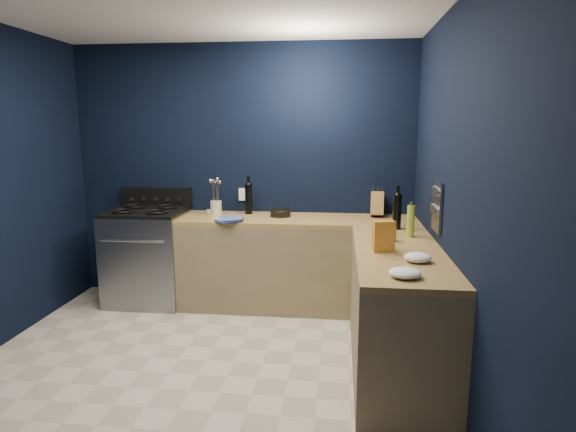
# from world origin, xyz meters

# --- Properties ---
(floor) EXTENTS (3.50, 3.50, 0.02)m
(floor) POSITION_xyz_m (0.00, 0.00, -0.01)
(floor) COLOR #B9B3A2
(floor) RESTS_ON ground
(wall_back) EXTENTS (3.50, 0.02, 2.60)m
(wall_back) POSITION_xyz_m (0.00, 1.76, 1.30)
(wall_back) COLOR black
(wall_back) RESTS_ON ground
(wall_right) EXTENTS (0.02, 3.50, 2.60)m
(wall_right) POSITION_xyz_m (1.76, 0.00, 1.30)
(wall_right) COLOR black
(wall_right) RESTS_ON ground
(wall_front) EXTENTS (3.50, 0.02, 2.60)m
(wall_front) POSITION_xyz_m (0.00, -1.76, 1.30)
(wall_front) COLOR black
(wall_front) RESTS_ON ground
(cab_back) EXTENTS (2.30, 0.63, 0.86)m
(cab_back) POSITION_xyz_m (0.60, 1.44, 0.43)
(cab_back) COLOR olive
(cab_back) RESTS_ON floor
(top_back) EXTENTS (2.30, 0.63, 0.04)m
(top_back) POSITION_xyz_m (0.60, 1.44, 0.88)
(top_back) COLOR brown
(top_back) RESTS_ON cab_back
(cab_right) EXTENTS (0.63, 1.67, 0.86)m
(cab_right) POSITION_xyz_m (1.44, 0.29, 0.43)
(cab_right) COLOR olive
(cab_right) RESTS_ON floor
(top_right) EXTENTS (0.63, 1.67, 0.04)m
(top_right) POSITION_xyz_m (1.44, 0.29, 0.88)
(top_right) COLOR brown
(top_right) RESTS_ON cab_right
(gas_range) EXTENTS (0.76, 0.66, 0.92)m
(gas_range) POSITION_xyz_m (-0.93, 1.42, 0.46)
(gas_range) COLOR gray
(gas_range) RESTS_ON floor
(oven_door) EXTENTS (0.59, 0.02, 0.42)m
(oven_door) POSITION_xyz_m (-0.93, 1.10, 0.45)
(oven_door) COLOR black
(oven_door) RESTS_ON gas_range
(cooktop) EXTENTS (0.76, 0.66, 0.03)m
(cooktop) POSITION_xyz_m (-0.93, 1.42, 0.94)
(cooktop) COLOR black
(cooktop) RESTS_ON gas_range
(backguard) EXTENTS (0.76, 0.06, 0.20)m
(backguard) POSITION_xyz_m (-0.93, 1.72, 1.04)
(backguard) COLOR black
(backguard) RESTS_ON gas_range
(spice_panel) EXTENTS (0.02, 0.28, 0.38)m
(spice_panel) POSITION_xyz_m (1.74, 0.55, 1.18)
(spice_panel) COLOR gray
(spice_panel) RESTS_ON wall_right
(wall_outlet) EXTENTS (0.09, 0.02, 0.13)m
(wall_outlet) POSITION_xyz_m (0.00, 1.74, 1.08)
(wall_outlet) COLOR white
(wall_outlet) RESTS_ON wall_back
(plate_stack) EXTENTS (0.31, 0.31, 0.03)m
(plate_stack) POSITION_xyz_m (-0.03, 1.20, 0.92)
(plate_stack) COLOR #3C6090
(plate_stack) RESTS_ON top_back
(ramekin) EXTENTS (0.12, 0.12, 0.04)m
(ramekin) POSITION_xyz_m (-0.31, 1.59, 0.92)
(ramekin) COLOR white
(ramekin) RESTS_ON top_back
(utensil_crock) EXTENTS (0.15, 0.15, 0.14)m
(utensil_crock) POSITION_xyz_m (-0.24, 1.52, 0.97)
(utensil_crock) COLOR beige
(utensil_crock) RESTS_ON top_back
(wine_bottle_back) EXTENTS (0.08, 0.08, 0.30)m
(wine_bottle_back) POSITION_xyz_m (0.08, 1.61, 1.05)
(wine_bottle_back) COLOR black
(wine_bottle_back) RESTS_ON top_back
(lemon_basket) EXTENTS (0.26, 0.26, 0.08)m
(lemon_basket) POSITION_xyz_m (0.42, 1.50, 0.94)
(lemon_basket) COLOR black
(lemon_basket) RESTS_ON top_back
(knife_block) EXTENTS (0.14, 0.28, 0.28)m
(knife_block) POSITION_xyz_m (1.37, 1.62, 1.01)
(knife_block) COLOR brown
(knife_block) RESTS_ON top_back
(wine_bottle_right) EXTENTS (0.08, 0.08, 0.30)m
(wine_bottle_right) POSITION_xyz_m (1.50, 1.03, 1.05)
(wine_bottle_right) COLOR black
(wine_bottle_right) RESTS_ON top_right
(oil_bottle) EXTENTS (0.08, 0.08, 0.26)m
(oil_bottle) POSITION_xyz_m (1.57, 0.74, 1.03)
(oil_bottle) COLOR #88AA30
(oil_bottle) RESTS_ON top_right
(spice_jar_near) EXTENTS (0.05, 0.05, 0.11)m
(spice_jar_near) POSITION_xyz_m (1.42, 0.56, 0.96)
(spice_jar_near) COLOR olive
(spice_jar_near) RESTS_ON top_right
(spice_jar_far) EXTENTS (0.05, 0.05, 0.10)m
(spice_jar_far) POSITION_xyz_m (1.34, 0.42, 0.95)
(spice_jar_far) COLOR olive
(spice_jar_far) RESTS_ON top_right
(crouton_bag) EXTENTS (0.16, 0.11, 0.22)m
(crouton_bag) POSITION_xyz_m (1.31, 0.23, 1.01)
(crouton_bag) COLOR #A8182B
(crouton_bag) RESTS_ON top_right
(towel_front) EXTENTS (0.22, 0.20, 0.06)m
(towel_front) POSITION_xyz_m (1.52, -0.01, 0.93)
(towel_front) COLOR white
(towel_front) RESTS_ON top_right
(towel_end) EXTENTS (0.25, 0.24, 0.06)m
(towel_end) POSITION_xyz_m (1.39, -0.35, 0.93)
(towel_end) COLOR white
(towel_end) RESTS_ON top_right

